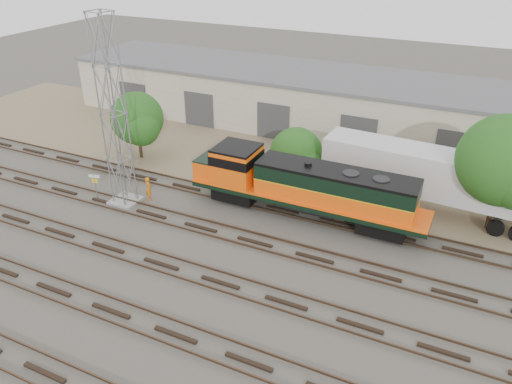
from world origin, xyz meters
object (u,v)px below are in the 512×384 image
at_px(locomotive, 303,186).
at_px(signal_tower, 114,118).
at_px(semi_trailer, 432,174).
at_px(worker, 149,188).

distance_m(locomotive, signal_tower, 13.45).
height_order(signal_tower, semi_trailer, signal_tower).
relative_size(signal_tower, worker, 7.39).
bearing_deg(locomotive, signal_tower, -162.99).
distance_m(signal_tower, semi_trailer, 21.83).
xyz_separation_m(locomotive, worker, (-10.88, -2.67, -1.39)).
distance_m(signal_tower, worker, 5.82).
bearing_deg(worker, signal_tower, 83.34).
relative_size(locomotive, semi_trailer, 1.14).
bearing_deg(signal_tower, locomotive, 17.01).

